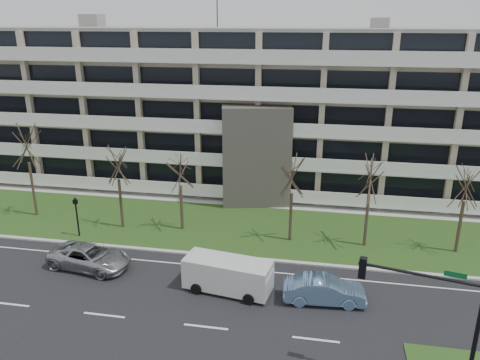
% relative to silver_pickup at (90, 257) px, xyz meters
% --- Properties ---
extents(ground, '(160.00, 160.00, 0.00)m').
position_rel_silver_pickup_xyz_m(ground, '(9.36, -4.92, -0.79)').
color(ground, black).
rests_on(ground, ground).
extents(grass_verge, '(90.00, 10.00, 0.06)m').
position_rel_silver_pickup_xyz_m(grass_verge, '(9.36, 8.08, -0.76)').
color(grass_verge, '#214416').
rests_on(grass_verge, ground).
extents(curb, '(90.00, 0.35, 0.12)m').
position_rel_silver_pickup_xyz_m(curb, '(9.36, 3.08, -0.73)').
color(curb, '#B2B2AD').
rests_on(curb, ground).
extents(sidewalk, '(90.00, 2.00, 0.08)m').
position_rel_silver_pickup_xyz_m(sidewalk, '(9.36, 13.58, -0.75)').
color(sidewalk, '#B2B2AD').
rests_on(sidewalk, ground).
extents(lane_edge_line, '(90.00, 0.12, 0.01)m').
position_rel_silver_pickup_xyz_m(lane_edge_line, '(9.36, 1.58, -0.78)').
color(lane_edge_line, white).
rests_on(lane_edge_line, ground).
extents(apartment_building, '(60.50, 15.10, 18.75)m').
position_rel_silver_pickup_xyz_m(apartment_building, '(9.36, 20.39, 6.83)').
color(apartment_building, '#C5B799').
rests_on(apartment_building, ground).
extents(silver_pickup, '(5.97, 3.40, 1.57)m').
position_rel_silver_pickup_xyz_m(silver_pickup, '(0.00, 0.00, 0.00)').
color(silver_pickup, '#A3A6AA').
rests_on(silver_pickup, ground).
extents(blue_sedan, '(4.98, 2.08, 1.60)m').
position_rel_silver_pickup_xyz_m(blue_sedan, '(15.71, -1.28, 0.02)').
color(blue_sedan, '#759FCC').
rests_on(blue_sedan, ground).
extents(white_van, '(5.65, 2.86, 2.09)m').
position_rel_silver_pickup_xyz_m(white_van, '(9.88, -1.11, 0.47)').
color(white_van, silver).
rests_on(white_van, ground).
extents(traffic_signal, '(5.20, 1.42, 6.14)m').
position_rel_silver_pickup_xyz_m(traffic_signal, '(20.32, -7.42, 3.19)').
color(traffic_signal, black).
rests_on(traffic_signal, ground).
extents(pedestrian_signal, '(0.32, 0.27, 3.23)m').
position_rel_silver_pickup_xyz_m(pedestrian_signal, '(-3.16, 4.30, 1.27)').
color(pedestrian_signal, black).
rests_on(pedestrian_signal, ground).
extents(tree_1, '(4.26, 4.26, 8.52)m').
position_rel_silver_pickup_xyz_m(tree_1, '(-8.83, 7.44, 5.84)').
color(tree_1, '#382B21').
rests_on(tree_1, ground).
extents(tree_2, '(3.68, 3.68, 7.35)m').
position_rel_silver_pickup_xyz_m(tree_2, '(-0.51, 6.49, 4.93)').
color(tree_2, '#382B21').
rests_on(tree_2, ground).
extents(tree_3, '(3.33, 3.33, 6.66)m').
position_rel_silver_pickup_xyz_m(tree_3, '(4.37, 6.99, 4.39)').
color(tree_3, '#382B21').
rests_on(tree_3, ground).
extents(tree_4, '(3.44, 3.44, 6.88)m').
position_rel_silver_pickup_xyz_m(tree_4, '(13.05, 6.57, 4.56)').
color(tree_4, '#382B21').
rests_on(tree_4, ground).
extents(tree_5, '(3.68, 3.68, 7.36)m').
position_rel_silver_pickup_xyz_m(tree_5, '(18.59, 6.69, 4.94)').
color(tree_5, '#382B21').
rests_on(tree_5, ground).
extents(tree_6, '(3.54, 3.54, 7.07)m').
position_rel_silver_pickup_xyz_m(tree_6, '(25.06, 6.85, 4.71)').
color(tree_6, '#382B21').
rests_on(tree_6, ground).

